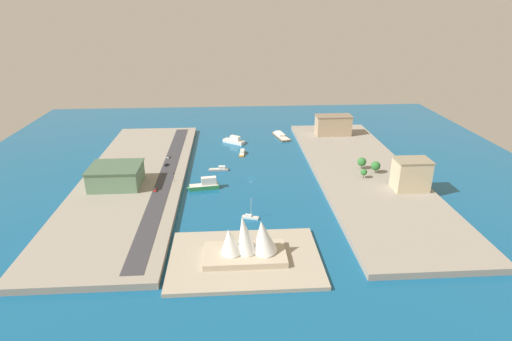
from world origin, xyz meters
TOP-DOWN VIEW (x-y plane):
  - ground_plane at (0.00, 0.00)m, footprint 440.00×440.00m
  - quay_west at (-81.53, 0.00)m, footprint 70.00×240.00m
  - quay_east at (81.53, 0.00)m, footprint 70.00×240.00m
  - peninsula_point at (8.10, 100.32)m, footprint 72.86×50.65m
  - road_strip at (59.11, 0.00)m, footprint 10.73×228.00m
  - ferry_white_commuter at (10.58, -80.63)m, footprint 20.60×16.81m
  - water_taxi_orange at (4.16, -51.29)m, footprint 5.71×14.89m
  - sailboat_small_white at (3.28, 58.37)m, footprint 10.66×5.06m
  - yacht_sleek_gray at (22.46, -16.46)m, footprint 15.10×3.52m
  - ferry_green_doubledeck at (31.32, 15.01)m, footprint 22.23×8.96m
  - barge_flat_brown at (-33.22, -95.90)m, footprint 14.94×29.54m
  - office_block_beige at (-101.55, 32.08)m, footprint 22.24×15.90m
  - apartment_midrise_tan at (-80.17, -89.12)m, footprint 32.32×15.95m
  - terminal_long_green at (89.41, 13.63)m, footprint 33.10×28.74m
  - suv_black at (61.77, -20.60)m, footprint 2.13×4.94m
  - van_white at (62.57, -36.75)m, footprint 1.79×4.80m
  - pickup_red at (62.88, 24.18)m, footprint 1.96×4.58m
  - traffic_light_waterfront at (52.41, 10.21)m, footprint 0.36×0.36m
  - opera_landmark at (6.78, 100.32)m, footprint 39.65×21.29m
  - park_tree_cluster at (-83.96, 1.68)m, footprint 16.53×22.31m

SIDE VIEW (x-z plane):
  - ground_plane at x=0.00m, z-range 0.00..0.00m
  - peninsula_point at x=8.10m, z-range 0.00..2.00m
  - sailboat_small_white at x=3.28m, z-range -5.61..7.62m
  - yacht_sleek_gray at x=22.46m, z-range -0.60..3.07m
  - barge_flat_brown at x=-33.22m, z-range -0.47..3.06m
  - water_taxi_orange at x=4.16m, z-range -0.36..3.06m
  - quay_west at x=-81.53m, z-range 0.00..3.58m
  - quay_east at x=81.53m, z-range 0.00..3.58m
  - ferry_white_commuter at x=10.58m, z-range -0.98..5.83m
  - ferry_green_doubledeck at x=31.32m, z-range -1.20..6.91m
  - road_strip at x=59.11m, z-range 3.58..3.73m
  - suv_black at x=61.77m, z-range 3.72..5.23m
  - van_white at x=62.57m, z-range 3.72..5.25m
  - pickup_red at x=62.88m, z-range 3.71..5.38m
  - traffic_light_waterfront at x=52.41m, z-range 4.68..11.18m
  - park_tree_cluster at x=-83.96m, z-range 4.49..13.20m
  - opera_landmark at x=6.78m, z-range -1.29..21.68m
  - terminal_long_green at x=89.41m, z-range 3.61..17.27m
  - apartment_midrise_tan at x=-80.17m, z-range 3.61..21.57m
  - office_block_beige at x=-101.55m, z-range 3.61..24.08m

